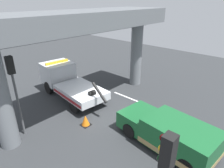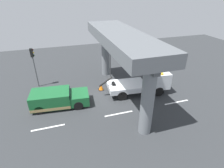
{
  "view_description": "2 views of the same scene",
  "coord_description": "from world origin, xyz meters",
  "px_view_note": "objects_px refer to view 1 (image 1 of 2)",
  "views": [
    {
      "loc": [
        -8.37,
        7.99,
        7.13
      ],
      "look_at": [
        -0.47,
        -0.63,
        1.99
      ],
      "focal_mm": 31.43,
      "sensor_mm": 36.0,
      "label": 1
    },
    {
      "loc": [
        -4.41,
        -14.83,
        9.87
      ],
      "look_at": [
        0.21,
        -0.22,
        1.61
      ],
      "focal_mm": 28.63,
      "sensor_mm": 36.0,
      "label": 2
    }
  ],
  "objects_px": {
    "traffic_light_far": "(13,80)",
    "traffic_cone_orange": "(85,121)",
    "towed_van_green": "(170,134)",
    "tow_truck_white": "(67,80)"
  },
  "relations": [
    {
      "from": "tow_truck_white",
      "to": "towed_van_green",
      "type": "distance_m",
      "value": 8.88
    },
    {
      "from": "traffic_light_far",
      "to": "traffic_cone_orange",
      "type": "distance_m",
      "value": 4.61
    },
    {
      "from": "towed_van_green",
      "to": "traffic_cone_orange",
      "type": "distance_m",
      "value": 4.94
    },
    {
      "from": "towed_van_green",
      "to": "traffic_cone_orange",
      "type": "height_order",
      "value": "towed_van_green"
    },
    {
      "from": "tow_truck_white",
      "to": "traffic_cone_orange",
      "type": "relative_size",
      "value": 10.95
    },
    {
      "from": "traffic_light_far",
      "to": "traffic_cone_orange",
      "type": "height_order",
      "value": "traffic_light_far"
    },
    {
      "from": "traffic_light_far",
      "to": "traffic_cone_orange",
      "type": "bearing_deg",
      "value": -123.93
    },
    {
      "from": "tow_truck_white",
      "to": "traffic_cone_orange",
      "type": "height_order",
      "value": "tow_truck_white"
    },
    {
      "from": "tow_truck_white",
      "to": "traffic_light_far",
      "type": "xyz_separation_m",
      "value": [
        -2.31,
        4.7,
        2.12
      ]
    },
    {
      "from": "towed_van_green",
      "to": "traffic_cone_orange",
      "type": "bearing_deg",
      "value": 20.34
    }
  ]
}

